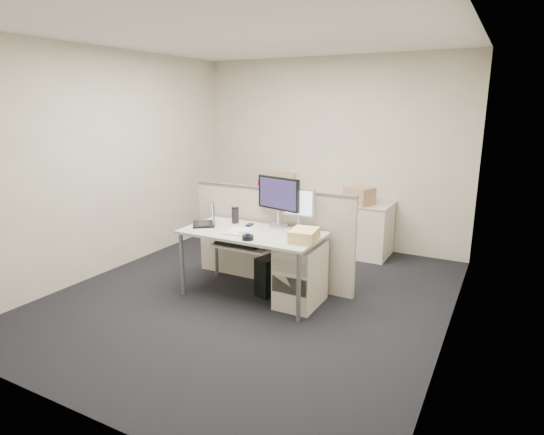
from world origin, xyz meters
The scene contains 29 objects.
floor centered at (0.00, 0.00, -0.01)m, with size 4.00×4.50×0.01m, color black.
ceiling centered at (0.00, 0.00, 2.70)m, with size 4.00×4.50×0.01m, color white.
wall_back centered at (0.00, 2.25, 1.35)m, with size 4.00×0.02×2.70m, color #B4A89C.
wall_front centered at (0.00, -2.25, 1.35)m, with size 4.00×0.02×2.70m, color #B4A89C.
wall_left centered at (-2.00, 0.00, 1.35)m, with size 0.02×4.50×2.70m, color #B4A89C.
wall_right centered at (2.00, 0.00, 1.35)m, with size 0.02×4.50×2.70m, color #B4A89C.
desk centered at (0.00, 0.00, 0.66)m, with size 1.50×0.75×0.73m.
keyboard_tray centered at (0.00, -0.18, 0.62)m, with size 0.62×0.32×0.02m, color beige.
drawer_pedestal centered at (0.55, 0.05, 0.33)m, with size 0.40×0.55×0.65m, color beige.
cubicle_partition centered at (0.00, 0.45, 0.55)m, with size 2.00×0.06×1.10m, color beige.
back_counter centered at (0.00, 1.93, 0.36)m, with size 2.00×0.60×0.72m, color beige.
monitor_main centered at (0.15, 0.32, 1.01)m, with size 0.55×0.21×0.55m, color black.
monitor_small centered at (0.40, 0.32, 0.95)m, with size 0.36×0.18×0.45m, color #B7B7BC.
laptop centered at (-0.62, -0.02, 0.85)m, with size 0.31×0.23×0.23m, color black.
trackball centered at (0.12, -0.28, 0.75)m, with size 0.12×0.12×0.05m, color black.
desk_phone centered at (0.60, 0.08, 0.76)m, with size 0.22×0.18×0.07m, color black.
paper_stack centered at (-0.12, -0.08, 0.74)m, with size 0.23×0.29×0.01m, color silver.
sticky_pad centered at (-0.05, -0.08, 0.74)m, with size 0.07×0.07×0.01m, color #DFE545.
travel_mug centered at (-0.35, 0.22, 0.82)m, with size 0.08×0.08×0.17m, color black.
banana centered at (0.00, -0.15, 0.75)m, with size 0.16×0.04×0.04m, color gold.
cellphone centered at (-0.15, 0.20, 0.74)m, with size 0.06×0.12×0.02m, color black.
manila_folders centered at (0.62, -0.05, 0.79)m, with size 0.24×0.31×0.12m, color #E8C07B.
keyboard centered at (-0.05, -0.22, 0.64)m, with size 0.46×0.16×0.03m, color black.
pc_tower_desk centered at (0.17, 0.20, 0.21)m, with size 0.18×0.46×0.43m, color black.
pc_tower_spare_dark centered at (-1.45, 2.03, 0.20)m, with size 0.17×0.44×0.41m, color black.
pc_tower_spare_silver centered at (-1.70, 2.03, 0.22)m, with size 0.19×0.47×0.44m, color #B7B7BC.
cardboard_box_left centered at (-0.70, 2.05, 0.87)m, with size 0.41×0.31×0.31m, color tan.
cardboard_box_right centered at (0.60, 1.81, 0.85)m, with size 0.35×0.27×0.25m, color tan.
red_binder centered at (-0.90, 1.83, 0.85)m, with size 0.06×0.27×0.25m, color #B50619.
Camera 1 is at (2.37, -3.99, 2.04)m, focal length 30.00 mm.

